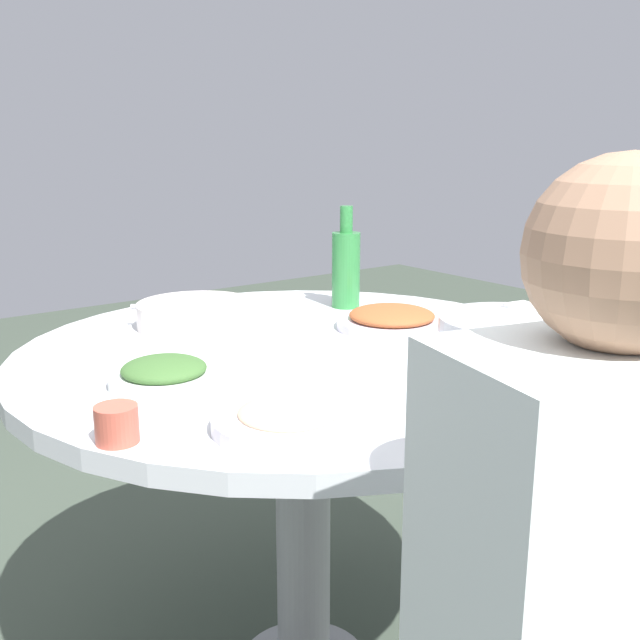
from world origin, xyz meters
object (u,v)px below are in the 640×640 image
Objects in this scene: soup_bowl at (196,315)px; tea_cup_far at (117,424)px; dish_stirfry at (392,319)px; green_bottle at (346,267)px; dish_noodles at (288,418)px; round_dining_table at (302,399)px; tea_cup_near at (490,413)px; diner_left at (591,585)px; dish_greens at (164,374)px; rice_bowl at (510,341)px.

soup_bowl is 0.65m from tea_cup_far.
green_bottle is at bearing -102.74° from dish_stirfry.
dish_stirfry is at bearing -146.40° from dish_noodles.
dish_noodles is (0.27, 0.34, 0.13)m from round_dining_table.
tea_cup_near is (-0.22, 0.19, 0.02)m from dish_noodles.
green_bottle is at bearing -114.63° from tea_cup_near.
diner_left is (0.20, 0.81, 0.08)m from round_dining_table.
dish_greens is at bearing 24.12° from green_bottle.
diner_left is at bearing 63.96° from green_bottle.
dish_stirfry is (-0.25, -0.01, 0.13)m from round_dining_table.
tea_cup_far is (0.72, -0.10, -0.02)m from rice_bowl.
diner_left is (-0.28, 0.57, -0.06)m from tea_cup_far.
dish_noodles is at bearing 45.18° from green_bottle.
diner_left reaches higher than round_dining_table.
dish_stirfry is 0.97× the size of green_bottle.
dish_noodles is at bearing 0.41° from rice_bowl.
dish_stirfry is at bearing -119.38° from diner_left.
rice_bowl reaches higher than round_dining_table.
dish_greens is at bearing -27.22° from rice_bowl.
green_bottle reaches higher than dish_noodles.
round_dining_table is at bearing -54.33° from rice_bowl.
dish_noodles is (-0.06, 0.29, -0.00)m from dish_greens.
tea_cup_far is at bearing -7.85° from rice_bowl.
tea_cup_far is at bearing 18.11° from dish_stirfry.
tea_cup_far reaches higher than dish_greens.
round_dining_table is at bearing -104.23° from diner_left.
diner_left is at bearing 60.62° from dish_stirfry.
tea_cup_far reaches higher than round_dining_table.
diner_left is at bearing 98.98° from dish_greens.
rice_bowl is 1.18× the size of dish_noodles.
soup_bowl reaches higher than tea_cup_far.
dish_greens is 0.30m from dish_noodles.
dish_stirfry is 1.10× the size of dish_noodles.
soup_bowl is 0.40m from dish_greens.
tea_cup_far is at bearing -63.80° from diner_left.
round_dining_table is at bearing 2.03° from dish_stirfry.
green_bottle is at bearing 173.24° from soup_bowl.
tea_cup_near is 0.10× the size of diner_left.
soup_bowl reaches higher than dish_stirfry.
dish_greens is 0.25m from tea_cup_far.
green_bottle reaches higher than dish_greens.
dish_stirfry is 1.30× the size of dish_greens.
dish_stirfry reaches higher than dish_noodles.
soup_bowl is (0.09, -0.29, 0.14)m from round_dining_table.
round_dining_table is 0.33m from soup_bowl.
tea_cup_far is (0.74, 0.24, 0.01)m from dish_stirfry.
round_dining_table is 0.35m from dish_greens.
round_dining_table is 0.44m from rice_bowl.
dish_greens reaches higher than round_dining_table.
soup_bowl is at bearing -127.26° from tea_cup_far.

